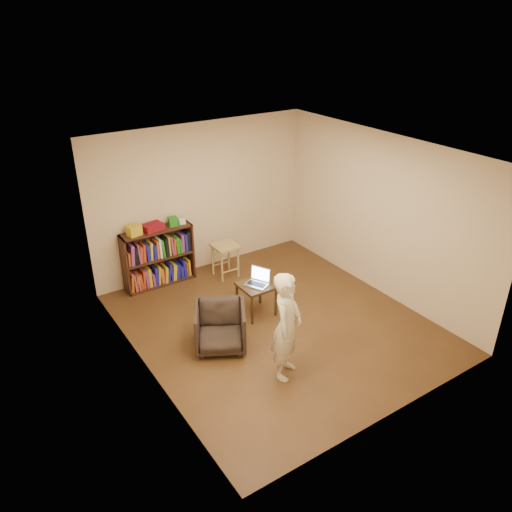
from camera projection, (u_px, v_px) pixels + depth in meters
floor at (276, 323)px, 7.47m from camera, size 4.50×4.50×0.00m
ceiling at (280, 152)px, 6.30m from camera, size 4.50×4.50×0.00m
wall_back at (202, 198)px, 8.57m from camera, size 4.00×0.00×4.00m
wall_left at (141, 285)px, 5.90m from camera, size 0.00×4.50×4.50m
wall_right at (381, 215)px, 7.87m from camera, size 0.00×4.50×4.50m
bookshelf at (158, 260)px, 8.37m from camera, size 1.20×0.30×1.00m
box_yellow at (134, 230)px, 7.87m from camera, size 0.24×0.19×0.17m
red_cloth at (153, 227)px, 8.07m from camera, size 0.35×0.28×0.11m
box_green at (173, 221)px, 8.23m from camera, size 0.17×0.17×0.14m
box_white at (182, 221)px, 8.32m from camera, size 0.13×0.13×0.08m
stool at (225, 251)px, 8.59m from camera, size 0.41×0.41×0.59m
armchair at (220, 327)px, 6.83m from camera, size 0.94×0.94×0.64m
side_table at (256, 289)px, 7.54m from camera, size 0.50×0.50×0.51m
laptop at (258, 280)px, 7.49m from camera, size 0.38×0.41×0.25m
person at (287, 326)px, 6.13m from camera, size 0.63×0.60×1.46m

